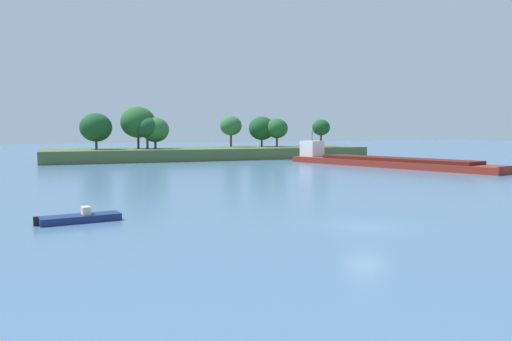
{
  "coord_description": "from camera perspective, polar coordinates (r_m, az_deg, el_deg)",
  "views": [
    {
      "loc": [
        -17.32,
        -25.27,
        5.8
      ],
      "look_at": [
        3.92,
        27.33,
        1.2
      ],
      "focal_mm": 35.44,
      "sensor_mm": 36.0,
      "label": 1
    }
  ],
  "objects": [
    {
      "name": "ground_plane",
      "position": [
        31.18,
        12.29,
        -6.19
      ],
      "size": [
        400.0,
        400.0,
        0.0
      ],
      "primitive_type": "plane",
      "color": "#476B8E"
    },
    {
      "name": "fishing_skiff",
      "position": [
        33.77,
        -19.26,
        -5.08
      ],
      "size": [
        5.24,
        2.2,
        0.95
      ],
      "color": "navy",
      "rests_on": "ground"
    },
    {
      "name": "treeline_island",
      "position": [
        100.99,
        -6.04,
        2.85
      ],
      "size": [
        63.21,
        16.32,
        10.13
      ],
      "color": "#4C6038",
      "rests_on": "ground"
    },
    {
      "name": "cargo_barge",
      "position": [
        82.5,
        14.07,
        1.03
      ],
      "size": [
        17.02,
        36.88,
        5.57
      ],
      "color": "maroon",
      "rests_on": "ground"
    }
  ]
}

